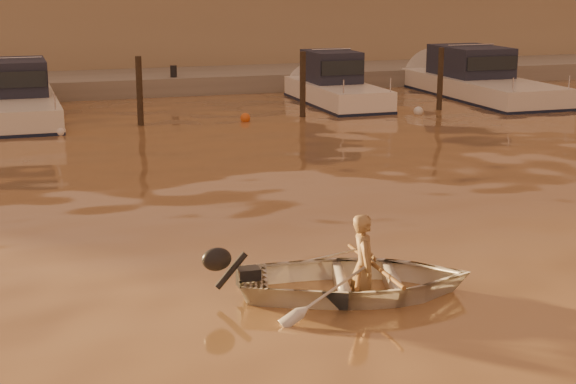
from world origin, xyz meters
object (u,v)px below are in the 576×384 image
object	(u,v)px
dinghy	(356,280)
moored_boat_5	(481,80)
person	(364,265)
waterfront_building	(94,20)
moored_boat_2	(19,99)
moored_boat_4	(337,86)

from	to	relation	value
dinghy	moored_boat_5	bearing A→B (deg)	-19.72
person	waterfront_building	distance (m)	28.19
moored_boat_5	waterfront_building	bearing A→B (deg)	138.15
dinghy	person	xyz separation A→B (m)	(0.10, -0.03, 0.21)
moored_boat_2	waterfront_building	size ratio (longest dim) A/B	0.16
moored_boat_2	waterfront_building	bearing A→B (deg)	72.31
person	moored_boat_4	world-z (taller)	moored_boat_4
moored_boat_4	moored_boat_5	world-z (taller)	same
waterfront_building	moored_boat_4	bearing A→B (deg)	-58.34
moored_boat_2	moored_boat_4	bearing A→B (deg)	0.00
moored_boat_4	person	bearing A→B (deg)	-110.15
moored_boat_2	moored_boat_4	size ratio (longest dim) A/B	1.17
dinghy	moored_boat_4	bearing A→B (deg)	-5.40
moored_boat_5	moored_boat_2	bearing A→B (deg)	180.00
moored_boat_2	moored_boat_4	xyz separation A→B (m)	(10.29, 0.00, 0.00)
moored_boat_2	moored_boat_4	world-z (taller)	same
moored_boat_4	moored_boat_5	size ratio (longest dim) A/B	0.72
dinghy	moored_boat_2	distance (m)	17.54
moored_boat_2	waterfront_building	distance (m)	11.68
dinghy	moored_boat_2	size ratio (longest dim) A/B	0.44
moored_boat_4	moored_boat_5	bearing A→B (deg)	0.00
person	moored_boat_2	bearing A→B (deg)	28.26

